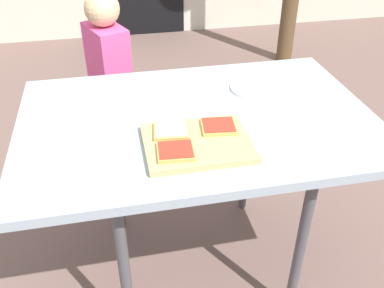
# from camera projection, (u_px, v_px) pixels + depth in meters

# --- Properties ---
(ground_plane) EXTENTS (16.00, 16.00, 0.00)m
(ground_plane) POSITION_uv_depth(u_px,v_px,m) (196.00, 261.00, 1.89)
(ground_plane) COLOR brown
(dining_table) EXTENTS (1.22, 0.81, 0.74)m
(dining_table) POSITION_uv_depth(u_px,v_px,m) (197.00, 131.00, 1.50)
(dining_table) COLOR #9AACB8
(dining_table) RESTS_ON ground
(cutting_board) EXTENTS (0.33, 0.26, 0.02)m
(cutting_board) POSITION_uv_depth(u_px,v_px,m) (197.00, 143.00, 1.31)
(cutting_board) COLOR tan
(cutting_board) RESTS_ON dining_table
(pizza_slice_near_left) EXTENTS (0.12, 0.11, 0.01)m
(pizza_slice_near_left) POSITION_uv_depth(u_px,v_px,m) (176.00, 151.00, 1.25)
(pizza_slice_near_left) COLOR tan
(pizza_slice_near_left) RESTS_ON cutting_board
(pizza_slice_far_left) EXTENTS (0.12, 0.11, 0.01)m
(pizza_slice_far_left) POSITION_uv_depth(u_px,v_px,m) (171.00, 131.00, 1.34)
(pizza_slice_far_left) COLOR tan
(pizza_slice_far_left) RESTS_ON cutting_board
(pizza_slice_far_right) EXTENTS (0.12, 0.11, 0.01)m
(pizza_slice_far_right) POSITION_uv_depth(u_px,v_px,m) (219.00, 126.00, 1.36)
(pizza_slice_far_right) COLOR tan
(pizza_slice_far_right) RESTS_ON cutting_board
(plate_white_right) EXTENTS (0.19, 0.19, 0.01)m
(plate_white_right) POSITION_uv_depth(u_px,v_px,m) (255.00, 88.00, 1.64)
(plate_white_right) COLOR white
(plate_white_right) RESTS_ON dining_table
(child_left) EXTENTS (0.22, 0.27, 1.01)m
(child_left) POSITION_uv_depth(u_px,v_px,m) (110.00, 81.00, 2.10)
(child_left) COLOR #484D57
(child_left) RESTS_ON ground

